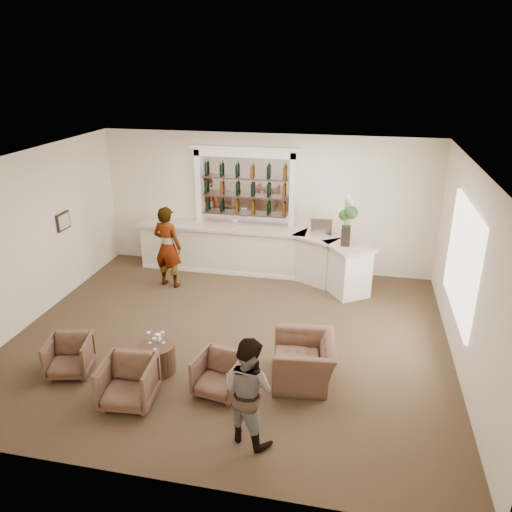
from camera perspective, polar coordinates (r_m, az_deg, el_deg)
The scene contains 19 objects.
ground at distance 9.53m, azimuth -2.96°, elevation -9.22°, with size 8.00×8.00×0.00m, color brown.
room_shell at distance 9.19m, azimuth -1.13°, elevation 5.56°, with size 8.04×7.02×3.32m.
bar_counter at distance 11.94m, azimuth -0.13°, elevation 0.49°, with size 5.72×1.80×1.14m.
back_bar_alcove at distance 11.96m, azimuth -1.31°, elevation 7.84°, with size 2.64×0.25×3.00m.
cocktail_table at distance 8.63m, azimuth -11.25°, elevation -11.35°, with size 0.62×0.62×0.50m, color #4D3021.
sommelier at distance 11.38m, azimuth -10.07°, elevation 1.02°, with size 0.69×0.45×1.88m, color gray.
guest at distance 6.86m, azimuth -0.92°, elevation -15.10°, with size 0.76×0.59×1.57m, color gray.
armchair_left at distance 8.94m, azimuth -20.56°, elevation -10.65°, with size 0.68×0.70×0.64m, color brown.
armchair_center at distance 7.96m, azimuth -14.39°, elevation -13.79°, with size 0.77×0.79×0.72m, color brown.
armchair_right at distance 7.98m, azimuth -4.24°, elevation -13.34°, with size 0.69×0.71×0.64m, color brown.
armchair_far at distance 8.23m, azimuth 5.49°, elevation -11.81°, with size 1.12×0.98×0.73m, color brown.
espresso_machine at distance 11.48m, azimuth 7.54°, elevation 3.52°, with size 0.48×0.40×0.42m, color silver.
flower_vase at distance 10.71m, azimuth 10.36°, elevation 4.41°, with size 0.30×0.30×1.13m.
wine_glass_bar_left at distance 11.80m, azimuth -2.27°, elevation 3.66°, with size 0.07×0.07×0.21m, color white, non-canonical shape.
wine_glass_bar_right at distance 11.81m, azimuth -2.62°, elevation 3.68°, with size 0.07×0.07×0.21m, color white, non-canonical shape.
wine_glass_tbl_a at distance 8.51m, azimuth -12.10°, elevation -9.12°, with size 0.07×0.07×0.21m, color white, non-canonical shape.
wine_glass_tbl_b at distance 8.47m, azimuth -10.58°, elevation -9.15°, with size 0.07×0.07×0.21m, color white, non-canonical shape.
wine_glass_tbl_c at distance 8.32m, azimuth -11.51°, elevation -9.81°, with size 0.07×0.07×0.21m, color white, non-canonical shape.
napkin_holder at distance 8.58m, azimuth -11.16°, elevation -9.10°, with size 0.08×0.08×0.12m, color white.
Camera 1 is at (2.16, -7.89, 4.89)m, focal length 35.00 mm.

